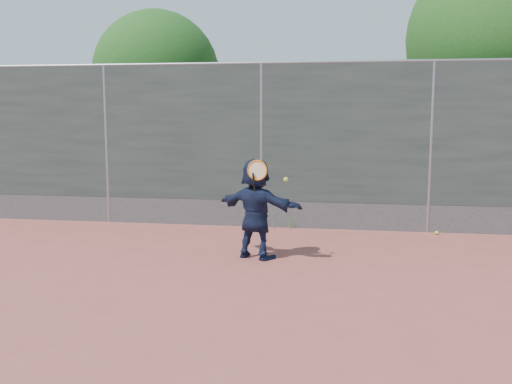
# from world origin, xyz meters

# --- Properties ---
(ground) EXTENTS (80.00, 80.00, 0.00)m
(ground) POSITION_xyz_m (0.00, 0.00, 0.00)
(ground) COLOR #9E4C42
(ground) RESTS_ON ground
(player) EXTENTS (1.42, 0.92, 1.47)m
(player) POSITION_xyz_m (0.27, 1.24, 0.73)
(player) COLOR #151E3B
(player) RESTS_ON ground
(ball_ground) EXTENTS (0.07, 0.07, 0.07)m
(ball_ground) POSITION_xyz_m (3.14, 3.31, 0.03)
(ball_ground) COLOR #B4D930
(ball_ground) RESTS_ON ground
(fence) EXTENTS (20.00, 0.06, 3.03)m
(fence) POSITION_xyz_m (-0.00, 3.50, 1.58)
(fence) COLOR #38423D
(fence) RESTS_ON ground
(swing_action) EXTENTS (0.58, 0.17, 0.51)m
(swing_action) POSITION_xyz_m (0.35, 1.05, 1.29)
(swing_action) COLOR orange
(swing_action) RESTS_ON ground
(tree_right) EXTENTS (3.78, 3.60, 5.39)m
(tree_right) POSITION_xyz_m (4.68, 5.75, 3.49)
(tree_right) COLOR #382314
(tree_right) RESTS_ON ground
(tree_left) EXTENTS (3.15, 3.00, 4.53)m
(tree_left) POSITION_xyz_m (-2.85, 6.55, 2.94)
(tree_left) COLOR #382314
(tree_left) RESTS_ON ground
(weed_clump) EXTENTS (0.68, 0.07, 0.30)m
(weed_clump) POSITION_xyz_m (0.29, 3.38, 0.13)
(weed_clump) COLOR #387226
(weed_clump) RESTS_ON ground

